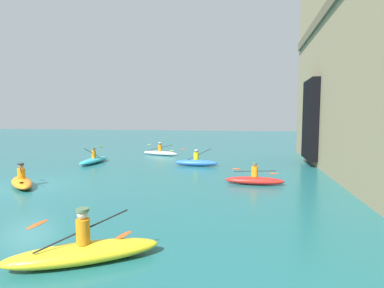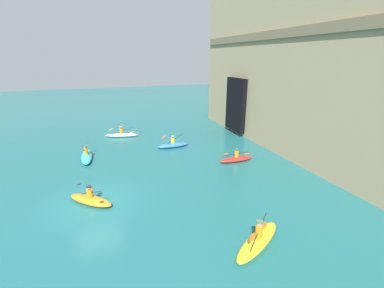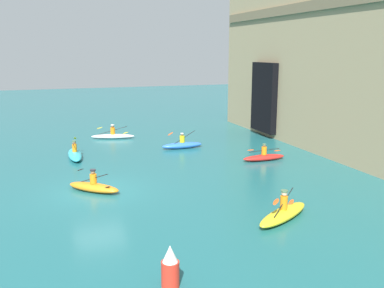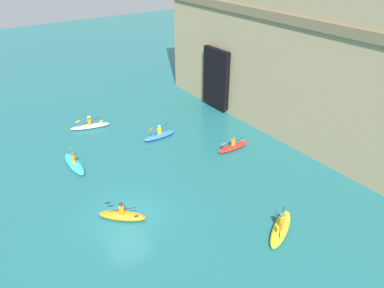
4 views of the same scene
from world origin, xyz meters
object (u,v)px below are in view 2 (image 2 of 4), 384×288
at_px(kayak_yellow, 258,240).
at_px(kayak_red, 236,159).
at_px(kayak_orange, 91,200).
at_px(kayak_cyan, 87,156).
at_px(kayak_blue, 173,145).
at_px(kayak_white, 122,135).

xyz_separation_m(kayak_yellow, kayak_red, (-8.72, 3.87, -0.02)).
bearing_deg(kayak_orange, kayak_red, -122.98).
height_order(kayak_cyan, kayak_orange, kayak_cyan).
distance_m(kayak_orange, kayak_blue, 10.24).
bearing_deg(kayak_orange, kayak_blue, -89.36).
height_order(kayak_yellow, kayak_blue, same).
distance_m(kayak_cyan, kayak_white, 6.19).
bearing_deg(kayak_white, kayak_cyan, 73.52).
bearing_deg(kayak_blue, kayak_yellow, 88.62).
bearing_deg(kayak_blue, kayak_white, -51.88).
xyz_separation_m(kayak_orange, kayak_blue, (-7.50, 6.97, 0.01)).
bearing_deg(kayak_yellow, kayak_blue, 59.70).
bearing_deg(kayak_red, kayak_blue, -52.71).
bearing_deg(kayak_white, kayak_red, 143.45).
bearing_deg(kayak_cyan, kayak_blue, 92.50).
distance_m(kayak_red, kayak_orange, 11.03).
height_order(kayak_yellow, kayak_cyan, kayak_yellow).
bearing_deg(kayak_yellow, kayak_cyan, 88.45).
distance_m(kayak_yellow, kayak_white, 19.06).
relative_size(kayak_cyan, kayak_blue, 1.20).
distance_m(kayak_yellow, kayak_orange, 9.20).
height_order(kayak_white, kayak_orange, same).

